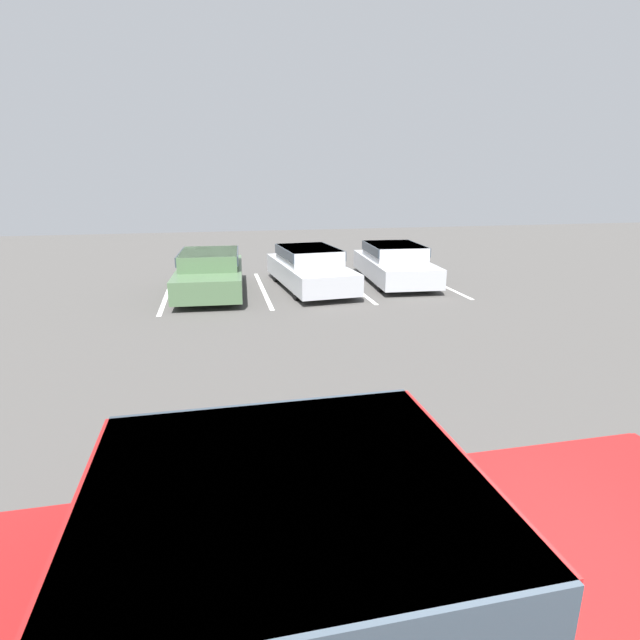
{
  "coord_description": "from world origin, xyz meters",
  "views": [
    {
      "loc": [
        -1.1,
        -1.87,
        3.33
      ],
      "look_at": [
        0.55,
        5.99,
        1.0
      ],
      "focal_mm": 28.0,
      "sensor_mm": 36.0,
      "label": 1
    }
  ],
  "objects_px": {
    "parked_sedan_b": "(309,267)",
    "parked_sedan_c": "(394,262)",
    "pickup_truck": "(340,617)",
    "parked_sedan_a": "(210,271)"
  },
  "relations": [
    {
      "from": "parked_sedan_a",
      "to": "parked_sedan_b",
      "type": "distance_m",
      "value": 2.97
    },
    {
      "from": "pickup_truck",
      "to": "parked_sedan_c",
      "type": "distance_m",
      "value": 13.91
    },
    {
      "from": "pickup_truck",
      "to": "parked_sedan_b",
      "type": "relative_size",
      "value": 1.19
    },
    {
      "from": "parked_sedan_a",
      "to": "parked_sedan_c",
      "type": "distance_m",
      "value": 5.83
    },
    {
      "from": "parked_sedan_b",
      "to": "parked_sedan_c",
      "type": "bearing_deg",
      "value": 91.03
    },
    {
      "from": "parked_sedan_b",
      "to": "parked_sedan_c",
      "type": "relative_size",
      "value": 1.06
    },
    {
      "from": "pickup_truck",
      "to": "parked_sedan_c",
      "type": "bearing_deg",
      "value": 68.19
    },
    {
      "from": "pickup_truck",
      "to": "parked_sedan_a",
      "type": "distance_m",
      "value": 12.56
    },
    {
      "from": "parked_sedan_a",
      "to": "parked_sedan_b",
      "type": "bearing_deg",
      "value": 95.04
    },
    {
      "from": "parked_sedan_c",
      "to": "parked_sedan_a",
      "type": "bearing_deg",
      "value": -82.19
    }
  ]
}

